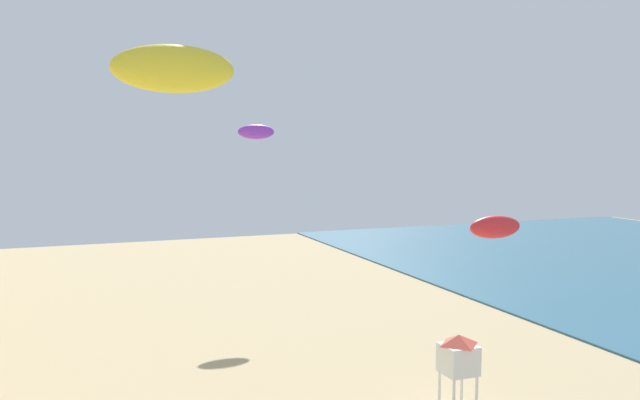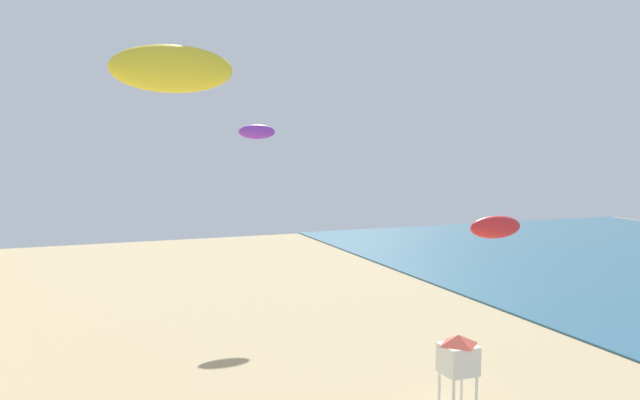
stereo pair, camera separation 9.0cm
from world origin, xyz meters
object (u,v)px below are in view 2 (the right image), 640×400
(kite_purple_parafoil, at_px, (257,132))
(kite_red_parafoil, at_px, (496,227))
(lifeguard_stand, at_px, (458,355))
(kite_yellow_parafoil, at_px, (172,69))

(kite_purple_parafoil, height_order, kite_red_parafoil, kite_purple_parafoil)
(lifeguard_stand, xyz_separation_m, kite_purple_parafoil, (-1.80, 18.43, 7.83))
(kite_yellow_parafoil, bearing_deg, kite_purple_parafoil, 69.65)
(lifeguard_stand, bearing_deg, kite_purple_parafoil, 115.88)
(lifeguard_stand, relative_size, kite_red_parafoil, 1.04)
(kite_purple_parafoil, xyz_separation_m, kite_yellow_parafoil, (-8.24, -22.22, 1.00))
(kite_yellow_parafoil, bearing_deg, lifeguard_stand, 20.69)
(lifeguard_stand, distance_m, kite_purple_parafoil, 20.10)
(kite_yellow_parafoil, bearing_deg, kite_red_parafoil, 28.67)
(kite_purple_parafoil, bearing_deg, lifeguard_stand, -84.43)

